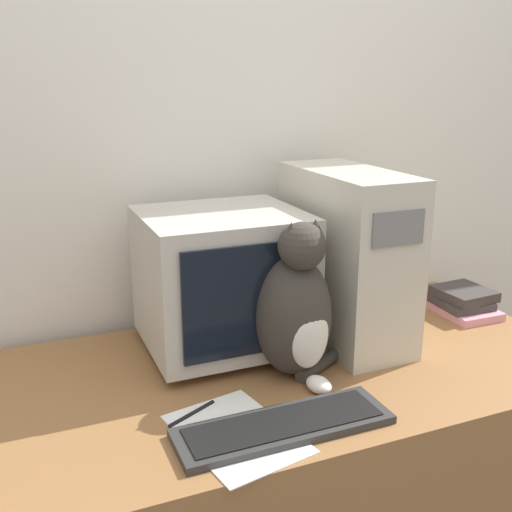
# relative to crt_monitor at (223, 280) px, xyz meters

# --- Properties ---
(wall_back) EXTENTS (7.00, 0.05, 2.50)m
(wall_back) POSITION_rel_crt_monitor_xyz_m (0.13, 0.29, 0.34)
(wall_back) COLOR silver
(wall_back) RESTS_ON ground_plane
(desk) EXTENTS (1.56, 0.78, 0.71)m
(desk) POSITION_rel_crt_monitor_xyz_m (0.13, -0.16, -0.55)
(desk) COLOR olive
(desk) RESTS_ON ground_plane
(crt_monitor) EXTENTS (0.42, 0.38, 0.38)m
(crt_monitor) POSITION_rel_crt_monitor_xyz_m (0.00, 0.00, 0.00)
(crt_monitor) COLOR #BCB7AD
(crt_monitor) RESTS_ON desk
(computer_tower) EXTENTS (0.21, 0.47, 0.48)m
(computer_tower) POSITION_rel_crt_monitor_xyz_m (0.35, -0.05, 0.04)
(computer_tower) COLOR beige
(computer_tower) RESTS_ON desk
(keyboard) EXTENTS (0.47, 0.14, 0.02)m
(keyboard) POSITION_rel_crt_monitor_xyz_m (-0.02, -0.43, -0.19)
(keyboard) COLOR #2D2D2D
(keyboard) RESTS_ON desk
(cat) EXTENTS (0.29, 0.26, 0.40)m
(cat) POSITION_rel_crt_monitor_xyz_m (0.11, -0.21, -0.03)
(cat) COLOR #38332D
(cat) RESTS_ON desk
(book_stack) EXTENTS (0.17, 0.21, 0.08)m
(book_stack) POSITION_rel_crt_monitor_xyz_m (0.78, -0.05, -0.16)
(book_stack) COLOR pink
(book_stack) RESTS_ON desk
(pen) EXTENTS (0.12, 0.07, 0.01)m
(pen) POSITION_rel_crt_monitor_xyz_m (-0.18, -0.30, -0.19)
(pen) COLOR black
(pen) RESTS_ON desk
(paper_sheet) EXTENTS (0.26, 0.33, 0.00)m
(paper_sheet) POSITION_rel_crt_monitor_xyz_m (-0.12, -0.41, -0.20)
(paper_sheet) COLOR white
(paper_sheet) RESTS_ON desk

